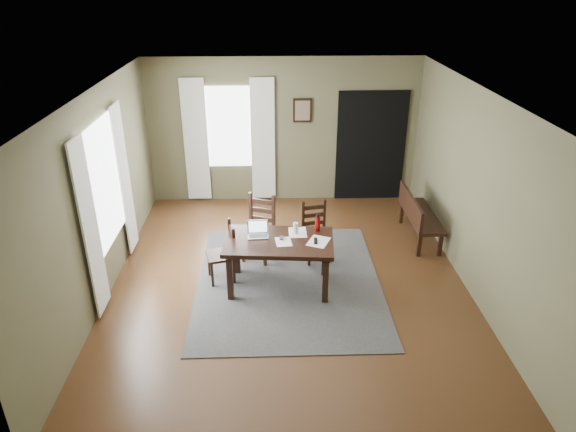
{
  "coord_description": "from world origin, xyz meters",
  "views": [
    {
      "loc": [
        -0.21,
        -6.25,
        4.03
      ],
      "look_at": [
        0.0,
        0.3,
        0.9
      ],
      "focal_mm": 32.0,
      "sensor_mm": 36.0,
      "label": 1
    }
  ],
  "objects_px": {
    "water_bottle": "(317,223)",
    "bench": "(417,213)",
    "chair_end": "(224,253)",
    "chair_back_left": "(259,229)",
    "dining_table": "(279,246)",
    "laptop": "(258,232)",
    "chair_back_right": "(316,232)"
  },
  "relations": [
    {
      "from": "chair_back_left",
      "to": "laptop",
      "type": "distance_m",
      "value": 0.75
    },
    {
      "from": "chair_back_left",
      "to": "dining_table",
      "type": "bearing_deg",
      "value": -51.0
    },
    {
      "from": "chair_end",
      "to": "dining_table",
      "type": "bearing_deg",
      "value": 59.75
    },
    {
      "from": "chair_end",
      "to": "chair_back_right",
      "type": "height_order",
      "value": "chair_back_right"
    },
    {
      "from": "laptop",
      "to": "water_bottle",
      "type": "bearing_deg",
      "value": 4.01
    },
    {
      "from": "laptop",
      "to": "water_bottle",
      "type": "relative_size",
      "value": 1.21
    },
    {
      "from": "chair_end",
      "to": "water_bottle",
      "type": "xyz_separation_m",
      "value": [
        1.32,
        0.04,
        0.43
      ]
    },
    {
      "from": "chair_back_right",
      "to": "laptop",
      "type": "bearing_deg",
      "value": -155.24
    },
    {
      "from": "water_bottle",
      "to": "bench",
      "type": "bearing_deg",
      "value": 32.76
    },
    {
      "from": "dining_table",
      "to": "chair_back_left",
      "type": "bearing_deg",
      "value": 113.75
    },
    {
      "from": "bench",
      "to": "laptop",
      "type": "relative_size",
      "value": 4.54
    },
    {
      "from": "chair_back_left",
      "to": "laptop",
      "type": "height_order",
      "value": "chair_back_left"
    },
    {
      "from": "dining_table",
      "to": "chair_back_right",
      "type": "distance_m",
      "value": 1.0
    },
    {
      "from": "dining_table",
      "to": "chair_end",
      "type": "bearing_deg",
      "value": 168.74
    },
    {
      "from": "laptop",
      "to": "water_bottle",
      "type": "xyz_separation_m",
      "value": [
        0.83,
        0.1,
        0.06
      ]
    },
    {
      "from": "chair_end",
      "to": "chair_back_left",
      "type": "relative_size",
      "value": 0.88
    },
    {
      "from": "dining_table",
      "to": "laptop",
      "type": "bearing_deg",
      "value": 155.31
    },
    {
      "from": "chair_end",
      "to": "laptop",
      "type": "bearing_deg",
      "value": 68.5
    },
    {
      "from": "dining_table",
      "to": "chair_end",
      "type": "distance_m",
      "value": 0.84
    },
    {
      "from": "bench",
      "to": "chair_back_right",
      "type": "bearing_deg",
      "value": 108.98
    },
    {
      "from": "chair_back_left",
      "to": "chair_back_right",
      "type": "relative_size",
      "value": 1.1
    },
    {
      "from": "chair_back_right",
      "to": "laptop",
      "type": "height_order",
      "value": "laptop"
    },
    {
      "from": "dining_table",
      "to": "laptop",
      "type": "relative_size",
      "value": 5.1
    },
    {
      "from": "chair_end",
      "to": "laptop",
      "type": "height_order",
      "value": "laptop"
    },
    {
      "from": "chair_back_right",
      "to": "water_bottle",
      "type": "bearing_deg",
      "value": -104.88
    },
    {
      "from": "bench",
      "to": "laptop",
      "type": "bearing_deg",
      "value": 115.5
    },
    {
      "from": "dining_table",
      "to": "laptop",
      "type": "height_order",
      "value": "laptop"
    },
    {
      "from": "dining_table",
      "to": "water_bottle",
      "type": "distance_m",
      "value": 0.64
    },
    {
      "from": "dining_table",
      "to": "chair_back_left",
      "type": "relative_size",
      "value": 1.54
    },
    {
      "from": "chair_back_left",
      "to": "chair_back_right",
      "type": "bearing_deg",
      "value": 16.72
    },
    {
      "from": "chair_back_left",
      "to": "laptop",
      "type": "xyz_separation_m",
      "value": [
        0.01,
        -0.69,
        0.31
      ]
    },
    {
      "from": "chair_end",
      "to": "laptop",
      "type": "distance_m",
      "value": 0.62
    }
  ]
}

